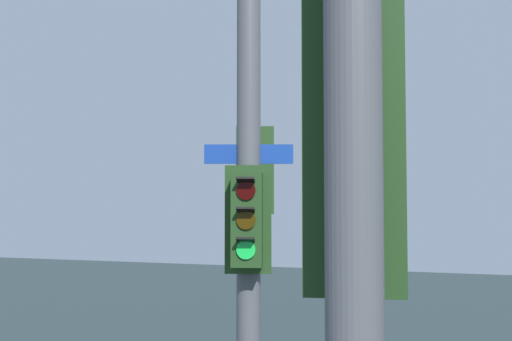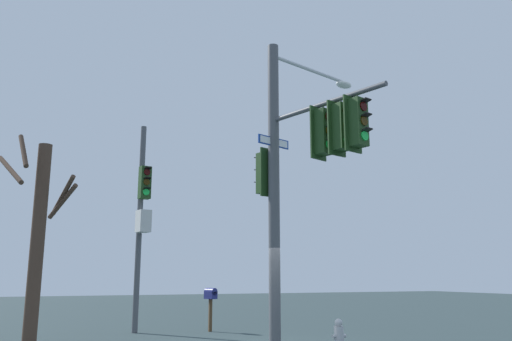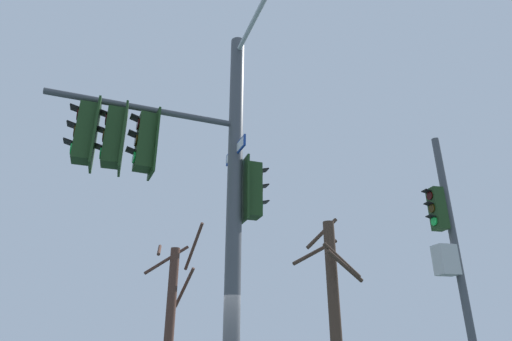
# 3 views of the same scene
# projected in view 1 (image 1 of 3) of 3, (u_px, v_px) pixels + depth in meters

# --- Properties ---
(main_signal_pole_assembly) EXTENTS (3.71, 4.64, 8.03)m
(main_signal_pole_assembly) POSITION_uv_depth(u_px,v_px,m) (243.00, 202.00, 8.87)
(main_signal_pole_assembly) COLOR #4C4F54
(main_signal_pole_assembly) RESTS_ON ground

